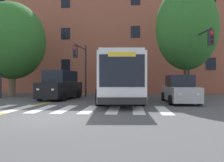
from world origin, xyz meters
The scene contains 12 objects.
ground_plane centered at (0.00, 0.00, 0.00)m, with size 120.00×120.00×0.00m, color #4C4C4F.
crosswalk centered at (-0.66, 2.76, 0.00)m, with size 12.68×3.84×0.01m.
lane_line_yellow_inner centered at (-2.54, 16.76, 0.00)m, with size 0.12×36.00×0.01m, color gold.
lane_line_yellow_outer centered at (-2.38, 16.76, 0.00)m, with size 0.12×36.00×0.01m, color gold.
city_bus centered at (2.47, 8.34, 1.78)m, with size 3.99×12.64×3.30m.
car_black_near_lane centered at (-2.42, 8.65, 1.13)m, with size 2.64×5.06×2.38m.
car_silver_far_lane centered at (6.91, 6.89, 0.88)m, with size 2.20×4.68×1.95m.
traffic_light_near_corner centered at (8.46, 8.32, 3.70)m, with size 0.73×4.39×5.46m.
traffic_light_overhead centered at (-1.03, 10.10, 3.33)m, with size 0.35×3.59×4.94m.
street_tree_curbside_large centered at (8.13, 10.29, 6.04)m, with size 7.33×7.26×9.64m.
street_tree_curbside_small centered at (-8.17, 11.05, 5.41)m, with size 6.71×6.94×9.13m.
building_facade centered at (-0.54, 21.40, 6.90)m, with size 31.98×8.92×13.80m.
Camera 1 is at (3.94, -8.92, 1.61)m, focal length 35.00 mm.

